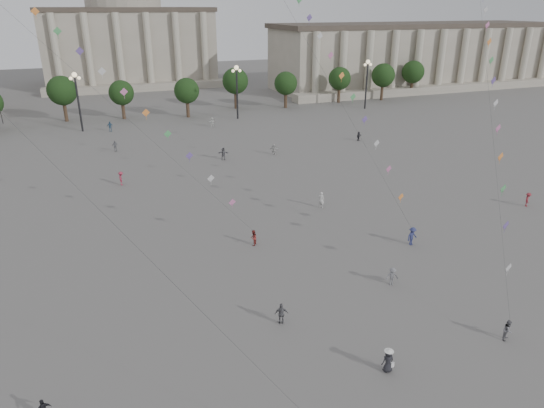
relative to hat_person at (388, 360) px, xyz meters
name	(u,v)px	position (x,y,z in m)	size (l,w,h in m)	color
ground	(327,335)	(-1.96, 4.59, -0.87)	(360.00, 360.00, 0.00)	#5C5957
hall_east	(415,56)	(73.04, 98.49, 7.56)	(84.00, 26.22, 17.20)	gray
hall_central	(127,33)	(-1.96, 133.81, 13.37)	(48.30, 34.30, 35.50)	gray
tree_row	(156,91)	(-1.96, 82.59, 4.53)	(137.12, 5.12, 8.00)	#3D2F1E
lamp_post_mid_west	(77,91)	(-16.96, 74.59, 6.49)	(2.00, 0.90, 10.65)	#262628
lamp_post_mid_east	(237,82)	(13.04, 74.59, 6.49)	(2.00, 0.90, 10.65)	#262628
lamp_post_far_east	(367,75)	(43.04, 74.59, 6.49)	(2.00, 0.90, 10.65)	#262628
person_crowd_0	(110,126)	(-12.15, 72.59, 0.07)	(1.10, 0.46, 1.87)	#3A6083
person_crowd_4	(212,122)	(6.36, 69.39, 0.05)	(1.69, 0.54, 1.83)	silver
person_crowd_6	(392,276)	(6.12, 8.70, -0.07)	(1.03, 0.59, 1.59)	slate
person_crowd_7	(274,149)	(10.71, 47.86, -0.04)	(1.53, 0.49, 1.65)	#B9B8B4
person_crowd_8	(528,200)	(30.50, 17.68, -0.04)	(1.06, 0.61, 1.64)	maroon
person_crowd_9	(359,136)	(27.35, 50.50, -0.08)	(1.46, 0.46, 1.57)	black
person_crowd_12	(223,154)	(2.65, 48.13, 0.04)	(1.68, 0.53, 1.81)	slate
person_crowd_13	(321,200)	(8.05, 25.83, 0.09)	(0.70, 0.46, 1.91)	beige
person_crowd_16	(115,146)	(-12.28, 58.55, 0.00)	(1.01, 0.42, 1.72)	slate
person_crowd_17	(121,178)	(-12.72, 41.84, 0.03)	(1.16, 0.67, 1.80)	#9F2B42
tourist_3	(281,314)	(-4.42, 7.02, -0.02)	(0.99, 0.41, 1.68)	#58575B
kite_flyer_0	(253,238)	(-2.27, 19.63, -0.08)	(0.76, 0.59, 1.56)	maroon
kite_flyer_1	(412,236)	(12.08, 14.22, 0.06)	(1.19, 0.68, 1.84)	navy
kite_flyer_2	(508,330)	(9.55, -0.23, -0.10)	(0.75, 0.58, 1.53)	slate
hat_person	(388,360)	(0.00, 0.00, 0.00)	(0.80, 0.60, 1.69)	black
kite_train_east	(484,9)	(28.94, 27.48, 20.31)	(36.32, 51.06, 73.96)	#3F3F3F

